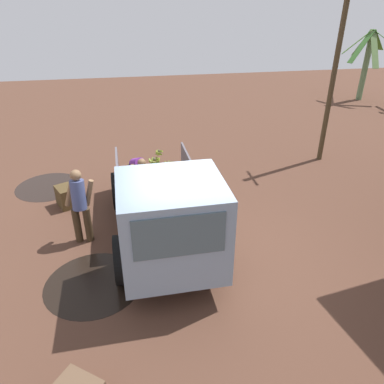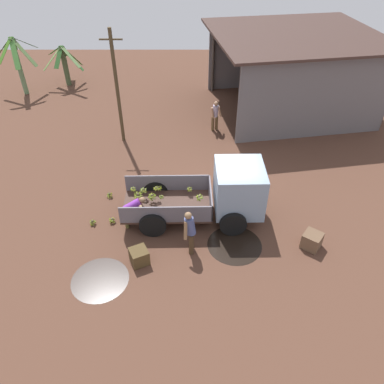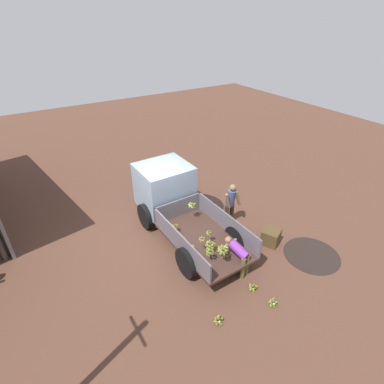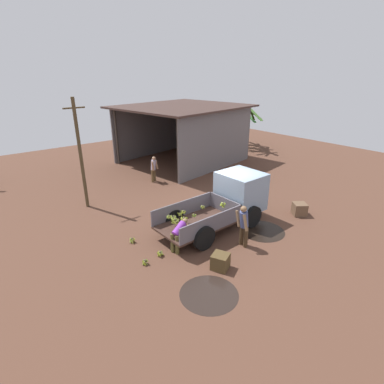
% 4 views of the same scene
% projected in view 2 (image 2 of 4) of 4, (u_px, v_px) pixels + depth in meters
% --- Properties ---
extents(ground, '(36.00, 36.00, 0.00)m').
position_uv_depth(ground, '(219.00, 204.00, 13.95)').
color(ground, brown).
extents(mud_patch_0, '(1.80, 1.80, 0.01)m').
position_uv_depth(mud_patch_0, '(235.00, 245.00, 12.30)').
color(mud_patch_0, black).
rests_on(mud_patch_0, ground).
extents(mud_patch_1, '(1.73, 1.73, 0.01)m').
position_uv_depth(mud_patch_1, '(100.00, 280.00, 11.19)').
color(mud_patch_1, black).
rests_on(mud_patch_1, ground).
extents(cargo_truck, '(4.85, 2.14, 2.06)m').
position_uv_depth(cargo_truck, '(225.00, 192.00, 12.77)').
color(cargo_truck, '#402921').
rests_on(cargo_truck, ground).
extents(warehouse_shed, '(9.14, 8.40, 3.88)m').
position_uv_depth(warehouse_shed, '(304.00, 56.00, 18.67)').
color(warehouse_shed, slate).
rests_on(warehouse_shed, ground).
extents(utility_pole, '(0.93, 0.15, 5.02)m').
position_uv_depth(utility_pole, '(117.00, 87.00, 16.03)').
color(utility_pole, '#4A3B25').
rests_on(utility_pole, ground).
extents(banana_palm_2, '(2.44, 2.69, 2.32)m').
position_uv_depth(banana_palm_2, '(65.00, 64.00, 22.04)').
color(banana_palm_2, '#485938').
rests_on(banana_palm_2, ground).
extents(banana_palm_4, '(2.47, 2.40, 3.17)m').
position_uv_depth(banana_palm_4, '(18.00, 64.00, 20.72)').
color(banana_palm_4, '#648359').
rests_on(banana_palm_4, ground).
extents(person_foreground_visitor, '(0.39, 0.66, 1.63)m').
position_uv_depth(person_foreground_visitor, '(190.00, 230.00, 11.55)').
color(person_foreground_visitor, '#41301D').
rests_on(person_foreground_visitor, ground).
extents(person_worker_loading, '(0.81, 0.69, 1.10)m').
position_uv_depth(person_worker_loading, '(132.00, 209.00, 12.68)').
color(person_worker_loading, brown).
rests_on(person_worker_loading, ground).
extents(person_bystander_near_shed, '(0.58, 0.44, 1.52)m').
position_uv_depth(person_bystander_near_shed, '(215.00, 114.00, 17.87)').
color(person_bystander_near_shed, brown).
rests_on(person_bystander_near_shed, ground).
extents(banana_bunch_on_ground_0, '(0.24, 0.24, 0.20)m').
position_uv_depth(banana_bunch_on_ground_0, '(112.00, 220.00, 13.09)').
color(banana_bunch_on_ground_0, brown).
rests_on(banana_bunch_on_ground_0, ground).
extents(banana_bunch_on_ground_1, '(0.23, 0.23, 0.21)m').
position_uv_depth(banana_bunch_on_ground_1, '(110.00, 195.00, 14.19)').
color(banana_bunch_on_ground_1, '#4E4633').
rests_on(banana_bunch_on_ground_1, ground).
extents(banana_bunch_on_ground_2, '(0.22, 0.22, 0.21)m').
position_uv_depth(banana_bunch_on_ground_2, '(93.00, 222.00, 13.01)').
color(banana_bunch_on_ground_2, brown).
rests_on(banana_bunch_on_ground_2, ground).
extents(wooden_crate_0, '(0.71, 0.71, 0.51)m').
position_uv_depth(wooden_crate_0, '(139.00, 256.00, 11.58)').
color(wooden_crate_0, '#4D3B20').
rests_on(wooden_crate_0, ground).
extents(wooden_crate_1, '(0.78, 0.78, 0.55)m').
position_uv_depth(wooden_crate_1, '(312.00, 241.00, 12.09)').
color(wooden_crate_1, brown).
rests_on(wooden_crate_1, ground).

